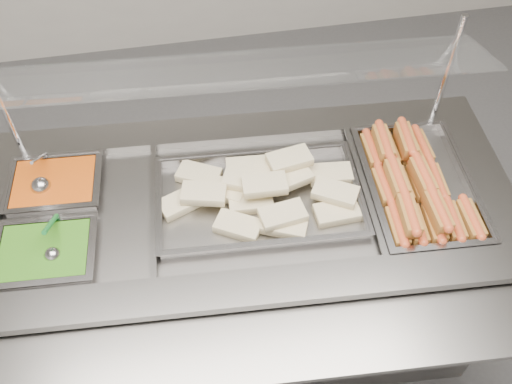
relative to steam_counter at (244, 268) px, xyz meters
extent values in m
cube|color=slate|center=(0.00, 0.00, -0.01)|extent=(1.70, 0.80, 0.80)
cube|color=slate|center=(-0.02, -0.32, 0.40)|extent=(1.73, 0.24, 0.03)
cube|color=slate|center=(0.02, 0.32, 0.40)|extent=(1.73, 0.24, 0.03)
cube|color=slate|center=(0.80, -0.06, 0.40)|extent=(0.16, 0.53, 0.03)
cube|color=black|center=(0.00, 0.00, 0.30)|extent=(1.52, 0.63, 0.02)
cube|color=slate|center=(0.39, -0.03, 0.41)|extent=(0.06, 0.52, 0.01)
cube|color=slate|center=(-0.27, 0.02, 0.41)|extent=(0.06, 0.52, 0.01)
cube|color=slate|center=(-0.03, -0.47, 0.37)|extent=(1.66, 0.34, 0.02)
cylinder|color=slate|center=(0.71, -0.41, 0.34)|extent=(0.04, 0.24, 0.02)
cylinder|color=silver|center=(-0.69, 0.35, 0.62)|extent=(0.02, 0.02, 0.40)
cylinder|color=silver|center=(0.74, 0.25, 0.62)|extent=(0.02, 0.02, 0.40)
cube|color=silver|center=(0.01, 0.19, 0.76)|extent=(1.53, 0.37, 0.08)
cube|color=#BF470A|center=(-0.58, 0.17, 0.38)|extent=(0.27, 0.22, 0.08)
cube|color=#196710|center=(-0.60, -0.09, 0.38)|extent=(0.27, 0.22, 0.08)
cube|color=#90591E|center=(0.45, -0.19, 0.40)|extent=(0.06, 0.14, 0.05)
cylinder|color=#CC4C24|center=(0.45, -0.19, 0.42)|extent=(0.04, 0.15, 0.03)
cube|color=#90591E|center=(0.46, -0.03, 0.40)|extent=(0.05, 0.14, 0.05)
cylinder|color=#CC4C24|center=(0.46, -0.03, 0.42)|extent=(0.03, 0.15, 0.03)
cube|color=#90591E|center=(0.47, 0.13, 0.40)|extent=(0.05, 0.14, 0.05)
cylinder|color=#CC4C24|center=(0.47, 0.13, 0.42)|extent=(0.03, 0.15, 0.03)
cube|color=#90591E|center=(0.50, -0.20, 0.40)|extent=(0.06, 0.14, 0.05)
cylinder|color=#CC4C24|center=(0.50, -0.20, 0.42)|extent=(0.04, 0.15, 0.03)
cube|color=#90591E|center=(0.51, -0.04, 0.40)|extent=(0.06, 0.14, 0.05)
cylinder|color=#CC4C24|center=(0.51, -0.04, 0.42)|extent=(0.04, 0.15, 0.03)
cube|color=#90591E|center=(0.53, 0.12, 0.40)|extent=(0.05, 0.14, 0.05)
cylinder|color=#CC4C24|center=(0.53, 0.12, 0.42)|extent=(0.04, 0.15, 0.03)
cube|color=#90591E|center=(0.56, -0.20, 0.40)|extent=(0.06, 0.14, 0.05)
cylinder|color=#CC4C24|center=(0.56, -0.20, 0.42)|extent=(0.04, 0.15, 0.03)
cube|color=#90591E|center=(0.57, -0.04, 0.40)|extent=(0.06, 0.14, 0.05)
cylinder|color=#CC4C24|center=(0.57, -0.04, 0.42)|extent=(0.04, 0.15, 0.03)
cube|color=#90591E|center=(0.58, 0.12, 0.40)|extent=(0.06, 0.14, 0.05)
cylinder|color=#CC4C24|center=(0.58, 0.12, 0.42)|extent=(0.04, 0.15, 0.03)
cube|color=#90591E|center=(0.62, -0.20, 0.40)|extent=(0.06, 0.14, 0.05)
cylinder|color=#CC4C24|center=(0.62, -0.20, 0.42)|extent=(0.04, 0.15, 0.03)
cube|color=#90591E|center=(0.63, -0.04, 0.40)|extent=(0.06, 0.14, 0.05)
cylinder|color=#CC4C24|center=(0.63, -0.04, 0.42)|extent=(0.04, 0.15, 0.03)
cube|color=#90591E|center=(0.64, 0.12, 0.40)|extent=(0.05, 0.14, 0.05)
cylinder|color=#CC4C24|center=(0.64, 0.12, 0.42)|extent=(0.03, 0.15, 0.03)
cube|color=#90591E|center=(0.68, -0.21, 0.40)|extent=(0.05, 0.14, 0.05)
cylinder|color=#CC4C24|center=(0.68, -0.21, 0.42)|extent=(0.04, 0.15, 0.03)
cube|color=#90591E|center=(0.48, -0.19, 0.44)|extent=(0.06, 0.14, 0.05)
cylinder|color=#CC4C24|center=(0.48, -0.19, 0.47)|extent=(0.04, 0.15, 0.03)
cube|color=#90591E|center=(0.49, -0.04, 0.44)|extent=(0.06, 0.14, 0.05)
cylinder|color=#CC4C24|center=(0.49, -0.04, 0.47)|extent=(0.04, 0.15, 0.03)
cube|color=#90591E|center=(0.50, 0.12, 0.44)|extent=(0.06, 0.14, 0.05)
cylinder|color=#CC4C24|center=(0.50, 0.12, 0.47)|extent=(0.04, 0.15, 0.03)
cube|color=#90591E|center=(0.57, -0.19, 0.44)|extent=(0.05, 0.14, 0.05)
cylinder|color=#CC4C24|center=(0.57, -0.19, 0.47)|extent=(0.03, 0.15, 0.03)
cube|color=#90591E|center=(0.57, -0.05, 0.44)|extent=(0.05, 0.14, 0.05)
cylinder|color=#CC4C24|center=(0.57, -0.05, 0.47)|extent=(0.03, 0.15, 0.03)
cube|color=#90591E|center=(0.58, 0.11, 0.44)|extent=(0.06, 0.14, 0.05)
cylinder|color=#CC4C24|center=(0.58, 0.11, 0.47)|extent=(0.04, 0.15, 0.03)
cube|color=#CFB98A|center=(0.11, -0.13, 0.41)|extent=(0.16, 0.13, 0.03)
cube|color=#CFB98A|center=(-0.03, -0.10, 0.40)|extent=(0.16, 0.14, 0.03)
cube|color=#CFB98A|center=(-0.05, 0.05, 0.41)|extent=(0.16, 0.14, 0.03)
cube|color=#CFB98A|center=(-0.12, 0.13, 0.41)|extent=(0.16, 0.13, 0.03)
cube|color=#CFB98A|center=(0.03, -0.02, 0.40)|extent=(0.14, 0.09, 0.03)
cube|color=#CFB98A|center=(0.28, -0.11, 0.40)|extent=(0.14, 0.08, 0.03)
cube|color=#CFB98A|center=(-0.19, 0.02, 0.40)|extent=(0.16, 0.12, 0.03)
cube|color=#CFB98A|center=(0.30, 0.05, 0.41)|extent=(0.15, 0.09, 0.03)
cube|color=#CFB98A|center=(-0.12, 0.02, 0.44)|extent=(0.15, 0.11, 0.03)
cube|color=#CFB98A|center=(0.04, 0.10, 0.44)|extent=(0.14, 0.09, 0.03)
cube|color=#CFB98A|center=(0.16, 0.03, 0.43)|extent=(0.15, 0.11, 0.03)
cube|color=#CFB98A|center=(0.02, 0.05, 0.44)|extent=(0.16, 0.13, 0.03)
cube|color=#CFB98A|center=(0.29, -0.05, 0.43)|extent=(0.16, 0.14, 0.03)
cube|color=#CFB98A|center=(0.11, -0.11, 0.43)|extent=(0.15, 0.10, 0.03)
cube|color=#CFB98A|center=(0.07, 0.00, 0.46)|extent=(0.14, 0.08, 0.03)
cube|color=#CFB98A|center=(0.17, 0.09, 0.46)|extent=(0.15, 0.10, 0.03)
sphere|color=#A3A3A8|center=(-0.62, 0.16, 0.42)|extent=(0.06, 0.06, 0.06)
cylinder|color=#A3A3A8|center=(-0.61, 0.23, 0.47)|extent=(0.02, 0.14, 0.11)
sphere|color=#A3A3A8|center=(-0.57, -0.11, 0.41)|extent=(0.05, 0.05, 0.05)
cylinder|color=#14752D|center=(-0.57, -0.04, 0.47)|extent=(0.02, 0.13, 0.09)
camera|label=1|loc=(-0.16, -1.12, 1.80)|focal=40.00mm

